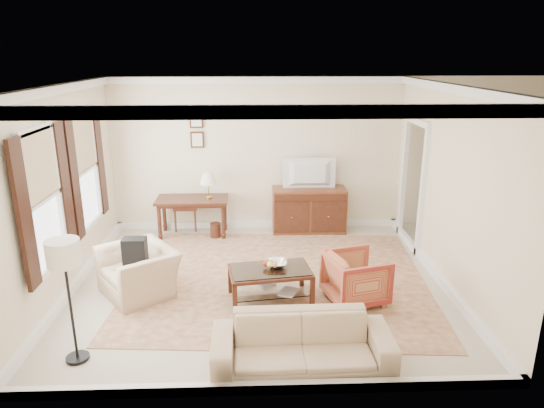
{
  "coord_description": "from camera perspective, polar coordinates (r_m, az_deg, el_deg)",
  "views": [
    {
      "loc": [
        -0.06,
        -6.59,
        3.31
      ],
      "look_at": [
        0.2,
        0.3,
        1.15
      ],
      "focal_mm": 32.0,
      "sensor_mm": 36.0,
      "label": 1
    }
  ],
  "objects": [
    {
      "name": "room_shell",
      "position": [
        6.64,
        -1.65,
        10.14
      ],
      "size": [
        5.51,
        5.01,
        2.91
      ],
      "color": "beige",
      "rests_on": "ground"
    },
    {
      "name": "annex_bedroom",
      "position": [
        9.46,
        26.78,
        -2.85
      ],
      "size": [
        3.0,
        2.7,
        2.9
      ],
      "color": "beige",
      "rests_on": "ground"
    },
    {
      "name": "window_front",
      "position": [
        6.69,
        -25.31,
        0.43
      ],
      "size": [
        0.12,
        1.56,
        1.8
      ],
      "primitive_type": null,
      "color": "#CCB284",
      "rests_on": "room_shell"
    },
    {
      "name": "window_rear",
      "position": [
        8.13,
        -21.09,
        3.72
      ],
      "size": [
        0.12,
        1.56,
        1.8
      ],
      "primitive_type": null,
      "color": "#CCB284",
      "rests_on": "room_shell"
    },
    {
      "name": "doorway",
      "position": [
        8.84,
        16.19,
        2.04
      ],
      "size": [
        0.1,
        1.12,
        2.25
      ],
      "primitive_type": null,
      "color": "white",
      "rests_on": "room_shell"
    },
    {
      "name": "rug",
      "position": [
        7.48,
        0.73,
        -8.81
      ],
      "size": [
        4.67,
        4.08,
        0.01
      ],
      "primitive_type": "cube",
      "rotation": [
        0.0,
        0.0,
        -0.07
      ],
      "color": "brown",
      "rests_on": "room_shell"
    },
    {
      "name": "writing_desk",
      "position": [
        9.14,
        -9.35,
        -0.01
      ],
      "size": [
        1.32,
        0.66,
        0.72
      ],
      "color": "#452013",
      "rests_on": "room_shell"
    },
    {
      "name": "desk_chair",
      "position": [
        9.52,
        -10.11,
        0.11
      ],
      "size": [
        0.49,
        0.49,
        1.05
      ],
      "primitive_type": null,
      "rotation": [
        0.0,
        0.0,
        0.09
      ],
      "color": "brown",
      "rests_on": "room_shell"
    },
    {
      "name": "desk_lamp",
      "position": [
        9.01,
        -7.49,
        2.21
      ],
      "size": [
        0.32,
        0.32,
        0.5
      ],
      "primitive_type": null,
      "color": "silver",
      "rests_on": "writing_desk"
    },
    {
      "name": "framed_prints",
      "position": [
        9.22,
        -8.84,
        8.65
      ],
      "size": [
        0.25,
        0.04,
        0.68
      ],
      "primitive_type": null,
      "color": "#452013",
      "rests_on": "room_shell"
    },
    {
      "name": "sideboard",
      "position": [
        9.31,
        4.35,
        -0.69
      ],
      "size": [
        1.39,
        0.53,
        0.85
      ],
      "primitive_type": "cube",
      "color": "brown",
      "rests_on": "room_shell"
    },
    {
      "name": "tv",
      "position": [
        9.05,
        4.49,
        4.69
      ],
      "size": [
        0.95,
        0.54,
        0.12
      ],
      "primitive_type": "imported",
      "rotation": [
        0.0,
        0.0,
        3.14
      ],
      "color": "black",
      "rests_on": "sideboard"
    },
    {
      "name": "coffee_table",
      "position": [
        6.76,
        -0.22,
        -8.47
      ],
      "size": [
        1.2,
        0.81,
        0.47
      ],
      "rotation": [
        0.0,
        0.0,
        0.15
      ],
      "color": "#452013",
      "rests_on": "room_shell"
    },
    {
      "name": "fruit_bowl",
      "position": [
        6.76,
        0.51,
        -6.94
      ],
      "size": [
        0.42,
        0.42,
        0.1
      ],
      "primitive_type": "imported",
      "color": "silver",
      "rests_on": "coffee_table"
    },
    {
      "name": "book_a",
      "position": [
        6.92,
        -1.54,
        -9.46
      ],
      "size": [
        0.27,
        0.16,
        0.38
      ],
      "primitive_type": "imported",
      "rotation": [
        0.0,
        0.0,
        0.46
      ],
      "color": "brown",
      "rests_on": "coffee_table"
    },
    {
      "name": "book_b",
      "position": [
        6.77,
        1.08,
        -10.14
      ],
      "size": [
        0.27,
        0.14,
        0.38
      ],
      "primitive_type": "imported",
      "rotation": [
        0.0,
        0.0,
        -0.42
      ],
      "color": "brown",
      "rests_on": "coffee_table"
    },
    {
      "name": "striped_armchair",
      "position": [
        6.81,
        9.86,
        -8.32
      ],
      "size": [
        0.88,
        0.91,
        0.77
      ],
      "primitive_type": "imported",
      "rotation": [
        0.0,
        0.0,
        1.84
      ],
      "color": "maroon",
      "rests_on": "room_shell"
    },
    {
      "name": "club_armchair",
      "position": [
        7.15,
        -15.46,
        -6.82
      ],
      "size": [
        1.15,
        1.23,
        0.9
      ],
      "primitive_type": "imported",
      "rotation": [
        0.0,
        0.0,
        -0.94
      ],
      "color": "tan",
      "rests_on": "room_shell"
    },
    {
      "name": "backpack",
      "position": [
        7.04,
        -15.85,
        -5.08
      ],
      "size": [
        0.35,
        0.39,
        0.4
      ],
      "primitive_type": "cube",
      "rotation": [
        0.0,
        0.0,
        -1.03
      ],
      "color": "black",
      "rests_on": "club_armchair"
    },
    {
      "name": "sofa",
      "position": [
        5.43,
        3.59,
        -15.25
      ],
      "size": [
        1.97,
        0.61,
        0.76
      ],
      "primitive_type": "imported",
      "rotation": [
        0.0,
        0.0,
        0.02
      ],
      "color": "tan",
      "rests_on": "room_shell"
    },
    {
      "name": "floor_lamp",
      "position": [
        5.59,
        -23.24,
        -6.29
      ],
      "size": [
        0.36,
        0.36,
        1.44
      ],
      "color": "black",
      "rests_on": "room_shell"
    }
  ]
}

